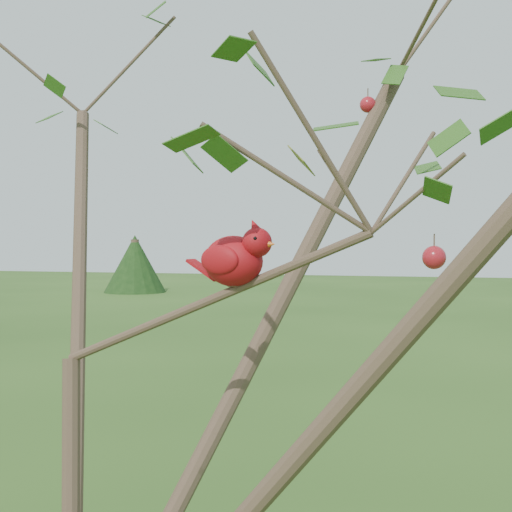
# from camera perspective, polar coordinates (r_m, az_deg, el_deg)

# --- Properties ---
(crabapple_tree) EXTENTS (2.35, 2.05, 2.95)m
(crabapple_tree) POSITION_cam_1_polar(r_m,az_deg,el_deg) (1.32, -14.44, -1.61)
(crabapple_tree) COLOR #433024
(crabapple_tree) RESTS_ON ground
(cardinal) EXTENTS (0.19, 0.12, 0.14)m
(cardinal) POSITION_cam_1_polar(r_m,az_deg,el_deg) (1.30, -1.60, -0.19)
(cardinal) COLOR #A30E13
(cardinal) RESTS_ON ground
(distant_trees) EXTENTS (41.86, 12.13, 3.61)m
(distant_trees) POSITION_cam_1_polar(r_m,az_deg,el_deg) (25.38, 4.39, 0.12)
(distant_trees) COLOR #433024
(distant_trees) RESTS_ON ground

